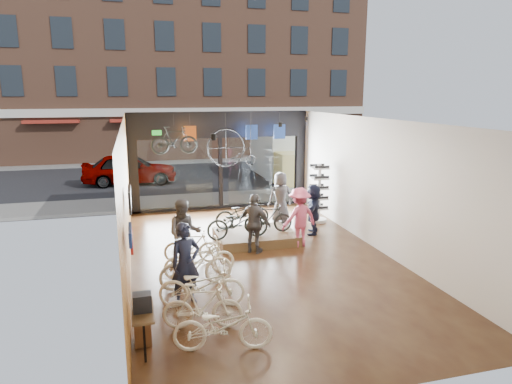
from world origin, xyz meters
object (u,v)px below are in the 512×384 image
object	(u,v)px
floor_bike_0	(223,326)
customer_4	(280,197)
customer_1	(184,233)
display_bike_right	(242,213)
customer_2	(255,224)
customer_5	(313,209)
floor_bike_5	(192,247)
customer_0	(186,263)
box_truck	(285,157)
display_bike_left	(238,222)
customer_3	(299,217)
floor_bike_2	(202,285)
floor_bike_3	(196,266)
penny_farthing	(234,149)
floor_bike_1	(203,306)
hung_bike	(174,140)
display_bike_mid	(268,218)
street_car	(129,169)
floor_bike_4	(199,259)
display_platform	(256,237)
sunglasses_rack	(319,193)

from	to	relation	value
floor_bike_0	customer_4	distance (m)	8.49
customer_1	display_bike_right	bearing A→B (deg)	51.75
customer_2	customer_5	bearing A→B (deg)	-106.02
floor_bike_5	customer_0	size ratio (longest dim) A/B	0.83
display_bike_right	customer_0	world-z (taller)	customer_0
box_truck	display_bike_left	size ratio (longest dim) A/B	3.32
customer_2	customer_3	xyz separation A→B (m)	(1.43, 0.23, 0.02)
floor_bike_2	floor_bike_3	distance (m)	1.01
display_bike_right	penny_farthing	world-z (taller)	penny_farthing
floor_bike_0	customer_0	world-z (taller)	customer_0
display_bike_right	customer_4	distance (m)	2.19
floor_bike_0	display_bike_right	world-z (taller)	display_bike_right
display_bike_right	customer_2	xyz separation A→B (m)	(-0.01, -1.56, 0.10)
floor_bike_0	customer_4	bearing A→B (deg)	-14.40
floor_bike_1	floor_bike_2	bearing A→B (deg)	4.16
floor_bike_5	penny_farthing	distance (m)	5.42
display_bike_left	customer_2	xyz separation A→B (m)	(0.38, -0.51, 0.08)
hung_bike	display_bike_mid	bearing A→B (deg)	-140.63
box_truck	hung_bike	xyz separation A→B (m)	(-6.28, -6.80, 1.72)
display_bike_left	street_car	bearing A→B (deg)	12.42
display_bike_mid	customer_3	distance (m)	1.00
display_bike_left	display_bike_mid	world-z (taller)	display_bike_left
floor_bike_4	customer_5	distance (m)	4.88
display_platform	customer_5	bearing A→B (deg)	9.45
street_car	floor_bike_3	bearing A→B (deg)	-173.53
customer_1	customer_3	distance (m)	3.57
floor_bike_3	floor_bike_1	bearing A→B (deg)	168.13
display_platform	customer_1	size ratio (longest dim) A/B	1.31
floor_bike_4	floor_bike_5	bearing A→B (deg)	-0.83
floor_bike_5	customer_2	bearing A→B (deg)	-66.75
floor_bike_0	floor_bike_2	size ratio (longest dim) A/B	0.97
box_truck	hung_bike	world-z (taller)	hung_bike
display_bike_right	customer_1	size ratio (longest dim) A/B	0.97
display_platform	display_bike_mid	size ratio (longest dim) A/B	1.59
display_bike_left	display_bike_right	distance (m)	1.12
display_bike_left	floor_bike_2	bearing A→B (deg)	152.30
floor_bike_2	floor_bike_5	xyz separation A→B (m)	(0.12, 2.64, -0.03)
floor_bike_4	customer_3	distance (m)	3.59
display_bike_right	sunglasses_rack	xyz separation A→B (m)	(2.99, 0.97, 0.27)
box_truck	display_bike_left	xyz separation A→B (m)	(-4.80, -9.95, -0.42)
floor_bike_2	sunglasses_rack	xyz separation A→B (m)	(4.97, 5.50, 0.56)
display_bike_right	customer_2	bearing A→B (deg)	174.08
box_truck	floor_bike_5	world-z (taller)	box_truck
floor_bike_0	customer_2	world-z (taller)	customer_2
floor_bike_0	floor_bike_4	bearing A→B (deg)	9.24
floor_bike_0	display_bike_right	xyz separation A→B (m)	(1.87, 6.32, 0.30)
floor_bike_5	customer_4	distance (m)	4.84
display_platform	customer_3	bearing A→B (deg)	-32.95
customer_5	floor_bike_4	bearing A→B (deg)	-31.24
floor_bike_0	floor_bike_3	bearing A→B (deg)	12.30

